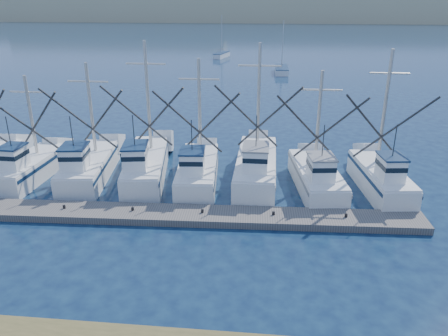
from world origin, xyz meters
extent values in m
plane|color=#0C1935|center=(0.00, 0.00, 0.00)|extent=(500.00, 500.00, 0.00)
cube|color=#655F5B|center=(-6.19, 5.45, 0.21)|extent=(30.88, 3.17, 0.41)
cube|color=tan|center=(0.00, 210.00, 5.00)|extent=(360.00, 60.00, 10.00)
cube|color=white|center=(-15.75, 10.11, 0.70)|extent=(2.49, 6.74, 1.40)
cube|color=white|center=(-15.75, 8.40, 2.15)|extent=(1.34, 1.68, 1.50)
cylinder|color=#B7B2A8|center=(-15.75, 11.24, 4.16)|extent=(0.22, 0.22, 5.52)
cube|color=white|center=(-11.78, 10.65, 0.73)|extent=(3.51, 8.01, 1.46)
cube|color=white|center=(-11.78, 8.67, 2.21)|extent=(1.70, 2.06, 1.50)
cylinder|color=#B7B2A8|center=(-11.78, 11.98, 4.58)|extent=(0.22, 0.22, 6.25)
cube|color=white|center=(-7.89, 11.08, 0.79)|extent=(3.77, 8.88, 1.58)
cube|color=white|center=(-7.89, 8.88, 2.33)|extent=(1.73, 2.29, 1.50)
cylinder|color=#B7B2A8|center=(-7.89, 12.55, 5.34)|extent=(0.22, 0.22, 7.51)
cube|color=white|center=(-4.24, 10.57, 0.73)|extent=(3.03, 7.76, 1.45)
cube|color=white|center=(-4.24, 8.63, 2.20)|extent=(1.55, 1.96, 1.50)
cylinder|color=#B7B2A8|center=(-4.24, 11.87, 4.77)|extent=(0.22, 0.22, 6.64)
cube|color=white|center=(-0.36, 11.18, 0.87)|extent=(2.63, 8.82, 1.73)
cube|color=white|center=(-0.36, 8.93, 2.48)|extent=(1.50, 2.16, 1.50)
cylinder|color=#B7B2A8|center=(-0.36, 12.68, 5.37)|extent=(0.22, 0.22, 7.28)
cube|color=white|center=(3.57, 10.43, 0.69)|extent=(3.34, 7.55, 1.38)
cube|color=white|center=(3.57, 8.56, 2.13)|extent=(1.62, 1.95, 1.50)
cylinder|color=#B7B2A8|center=(3.57, 11.67, 4.43)|extent=(0.22, 0.22, 6.11)
cube|color=white|center=(7.59, 10.35, 0.77)|extent=(2.99, 7.35, 1.55)
cube|color=white|center=(7.59, 8.52, 2.30)|extent=(1.45, 1.88, 1.50)
cylinder|color=#B7B2A8|center=(7.59, 11.57, 5.20)|extent=(0.22, 0.22, 7.30)
cube|color=white|center=(2.28, 55.32, 0.45)|extent=(2.10, 6.30, 0.90)
cylinder|color=#B7B2A8|center=(2.28, 55.62, 4.50)|extent=(0.12, 0.12, 7.20)
cube|color=white|center=(-9.25, 72.84, 0.45)|extent=(2.88, 6.26, 0.90)
cylinder|color=#B7B2A8|center=(-9.25, 73.14, 4.50)|extent=(0.12, 0.12, 7.20)
camera|label=1|loc=(0.23, -16.14, 11.91)|focal=35.00mm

